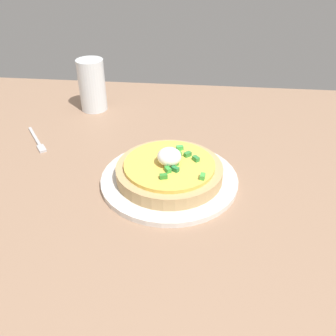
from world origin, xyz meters
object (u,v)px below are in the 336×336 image
(cup_near, at_px, (92,86))
(fork, at_px, (38,141))
(plate, at_px, (168,179))
(pizza, at_px, (168,170))

(cup_near, distance_m, fork, 0.20)
(fork, bearing_deg, plate, 32.91)
(pizza, distance_m, cup_near, 0.37)
(pizza, relative_size, cup_near, 1.53)
(plate, distance_m, fork, 0.32)
(pizza, xyz_separation_m, cup_near, (-0.22, 0.29, 0.03))
(pizza, relative_size, fork, 1.89)
(cup_near, bearing_deg, plate, -53.54)
(pizza, bearing_deg, fork, 158.83)
(cup_near, relative_size, fork, 1.23)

